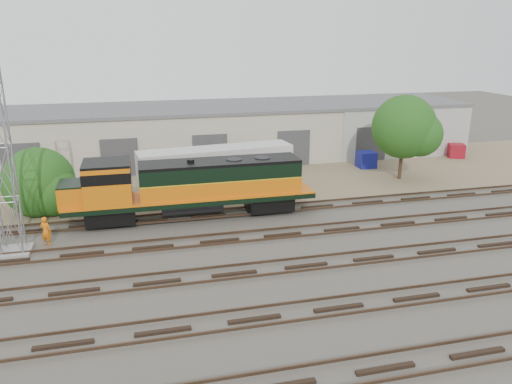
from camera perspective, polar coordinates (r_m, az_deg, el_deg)
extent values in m
plane|color=#47423A|center=(29.30, -3.66, -6.84)|extent=(140.00, 140.00, 0.00)
cube|color=#726047|center=(43.26, -7.22, 1.27)|extent=(80.00, 16.00, 0.02)
cube|color=#4C3828|center=(19.72, 2.55, -19.60)|extent=(80.00, 0.08, 0.14)
cube|color=black|center=(22.78, -0.18, -14.34)|extent=(80.00, 2.40, 0.14)
cube|color=#4C3828|center=(22.09, 0.30, -15.03)|extent=(80.00, 0.08, 0.14)
cube|color=#4C3828|center=(23.33, -0.62, -13.09)|extent=(80.00, 0.08, 0.14)
cube|color=black|center=(26.61, -2.49, -9.32)|extent=(80.00, 2.40, 0.14)
cube|color=#4C3828|center=(25.89, -2.16, -9.78)|extent=(80.00, 0.08, 0.14)
cube|color=#4C3828|center=(27.21, -2.81, -8.36)|extent=(80.00, 0.08, 0.14)
cube|color=black|center=(30.62, -4.17, -5.58)|extent=(80.00, 2.40, 0.14)
cube|color=#4C3828|center=(29.89, -3.93, -5.89)|extent=(80.00, 0.08, 0.14)
cube|color=#4C3828|center=(31.25, -4.41, -4.82)|extent=(80.00, 0.08, 0.14)
cube|color=black|center=(34.75, -5.44, -2.72)|extent=(80.00, 2.40, 0.14)
cube|color=#4C3828|center=(34.01, -5.25, -2.93)|extent=(80.00, 0.08, 0.14)
cube|color=#4C3828|center=(35.40, -5.62, -2.09)|extent=(80.00, 0.08, 0.14)
cube|color=#BBB49C|center=(50.41, -8.43, 6.49)|extent=(58.00, 10.00, 5.00)
cube|color=#59595B|center=(49.97, -8.57, 9.47)|extent=(58.40, 10.40, 0.30)
cube|color=#999993|center=(52.47, 16.98, 6.35)|extent=(14.00, 0.10, 5.00)
cube|color=#333335|center=(46.40, -25.21, 2.99)|extent=(3.20, 0.12, 3.40)
cube|color=#333335|center=(45.45, -15.30, 3.79)|extent=(3.20, 0.12, 3.40)
cube|color=#333335|center=(45.89, -5.26, 4.48)|extent=(3.20, 0.12, 3.40)
cube|color=#333335|center=(47.70, 4.31, 5.01)|extent=(3.20, 0.12, 3.40)
cube|color=#333335|center=(50.71, 12.98, 5.37)|extent=(3.20, 0.12, 3.40)
cube|color=black|center=(34.27, -16.27, -2.43)|extent=(3.15, 2.36, 0.98)
cube|color=black|center=(35.35, 1.47, -1.08)|extent=(3.15, 2.36, 0.98)
cube|color=black|center=(34.18, -7.30, -0.71)|extent=(16.71, 2.95, 0.34)
cylinder|color=black|center=(34.37, -7.26, -1.69)|extent=(4.13, 1.08, 1.08)
cube|color=#CA6009|center=(34.20, -4.08, 0.74)|extent=(10.81, 2.56, 1.18)
cube|color=black|center=(33.90, -4.12, 2.49)|extent=(10.81, 2.56, 0.98)
cube|color=black|center=(33.75, -4.14, 3.45)|extent=(10.81, 2.56, 0.20)
cube|color=#CA6009|center=(33.63, -16.58, 0.96)|extent=(2.95, 2.95, 2.56)
cube|color=black|center=(33.28, -16.78, 3.19)|extent=(2.95, 2.95, 0.16)
cube|color=#CA6009|center=(34.00, -20.29, -0.28)|extent=(1.57, 2.36, 1.38)
cube|color=gray|center=(32.24, -25.86, -6.13)|extent=(1.84, 1.84, 0.20)
cylinder|color=gray|center=(30.87, -26.19, 5.03)|extent=(0.09, 0.09, 12.27)
cylinder|color=gray|center=(29.80, -26.61, 4.57)|extent=(0.09, 0.09, 12.27)
imported|color=orange|center=(32.29, -22.89, -4.14)|extent=(0.78, 0.67, 1.82)
cube|color=silver|center=(39.00, -4.59, 3.26)|extent=(12.25, 3.83, 2.50)
cube|color=black|center=(41.03, 1.83, 1.15)|extent=(2.48, 2.57, 0.93)
cube|color=black|center=(37.67, -10.90, -0.47)|extent=(0.14, 0.14, 1.20)
cube|color=black|center=(39.42, -11.38, 0.32)|extent=(0.14, 0.14, 1.20)
cube|color=navy|center=(48.23, 12.48, 3.62)|extent=(1.61, 1.52, 1.50)
cube|color=maroon|center=(54.89, 21.91, 4.39)|extent=(1.89, 1.83, 1.40)
cylinder|color=#382619|center=(38.59, -23.21, -1.78)|extent=(0.34, 0.34, 0.45)
sphere|color=#194D16|center=(38.03, -23.56, 1.00)|extent=(4.95, 4.95, 4.95)
sphere|color=#194D16|center=(37.30, -22.15, 0.07)|extent=(3.47, 3.47, 3.47)
cylinder|color=#382619|center=(44.98, 16.19, 3.10)|extent=(0.31, 0.31, 2.69)
sphere|color=#194D16|center=(44.31, 16.55, 7.15)|extent=(5.39, 5.39, 5.39)
sphere|color=#194D16|center=(44.28, 18.22, 6.28)|extent=(3.77, 3.77, 3.77)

